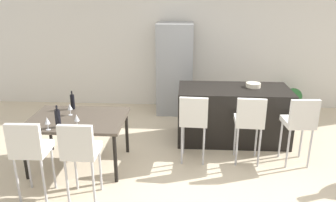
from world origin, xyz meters
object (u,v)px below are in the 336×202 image
bar_chair_left (194,118)px  dining_chair_far (80,149)px  dining_table (78,122)px  refrigerator (175,69)px  wine_glass_left (70,107)px  bar_chair_middle (249,120)px  wine_bottle_right (58,118)px  dining_chair_near (30,148)px  kitchen_island (233,114)px  wine_bottle_near (73,102)px  fruit_bowl (253,85)px  potted_plant (293,99)px  wine_glass_far (77,118)px  wine_glass_middle (47,121)px  bar_chair_right (300,121)px

bar_chair_left → dining_chair_far: same height
dining_table → refrigerator: 2.68m
wine_glass_left → refrigerator: bearing=57.1°
bar_chair_middle → wine_bottle_right: bar_chair_middle is taller
bar_chair_left → dining_chair_near: 2.22m
dining_table → bar_chair_middle: bearing=4.5°
dining_table → dining_chair_near: 0.91m
kitchen_island → wine_bottle_near: bearing=-165.7°
dining_chair_far → fruit_bowl: bearing=39.7°
potted_plant → wine_bottle_right: bearing=-145.7°
wine_bottle_near → wine_glass_left: size_ratio=1.64×
dining_chair_near → wine_glass_far: 0.71m
wine_glass_far → bar_chair_left: bearing=17.5°
wine_bottle_right → wine_glass_middle: wine_bottle_right is taller
bar_chair_middle → dining_table: 2.46m
bar_chair_left → dining_table: size_ratio=0.77×
bar_chair_left → dining_chair_far: bearing=-142.2°
wine_glass_far → refrigerator: bearing=65.5°
dining_table → wine_bottle_near: (-0.18, 0.37, 0.18)m
bar_chair_right → wine_glass_left: size_ratio=6.03×
dining_chair_far → fruit_bowl: size_ratio=4.34×
bar_chair_left → potted_plant: bearing=45.5°
kitchen_island → refrigerator: bearing=128.1°
bar_chair_left → wine_glass_left: size_ratio=6.03×
wine_glass_middle → fruit_bowl: size_ratio=0.72×
wine_glass_left → wine_glass_middle: (-0.11, -0.53, 0.00)m
dining_chair_near → potted_plant: bearing=38.1°
wine_bottle_near → fruit_bowl: 2.93m
wine_glass_left → wine_glass_far: size_ratio=1.00×
bar_chair_middle → wine_glass_left: bar_chair_middle is taller
wine_glass_far → wine_bottle_right: bearing=-172.4°
dining_table → fruit_bowl: (2.65, 1.10, 0.28)m
kitchen_island → fruit_bowl: (0.32, 0.09, 0.50)m
wine_bottle_near → potted_plant: size_ratio=0.53×
wine_glass_far → refrigerator: 2.89m
bar_chair_middle → bar_chair_right: (0.71, 0.00, 0.00)m
dining_chair_far → wine_bottle_right: size_ratio=3.42×
wine_bottle_near → fruit_bowl: wine_bottle_near is taller
wine_glass_middle → fruit_bowl: (2.90, 1.51, 0.09)m
bar_chair_middle → dining_chair_far: 2.39m
wine_bottle_near → wine_bottle_right: size_ratio=0.93×
bar_chair_right → dining_table: 3.17m
bar_chair_middle → wine_bottle_near: (-2.64, 0.17, 0.16)m
dining_chair_near → wine_glass_left: size_ratio=6.03×
bar_chair_left → wine_bottle_right: 1.88m
dining_table → dining_chair_far: (0.30, -0.85, 0.02)m
wine_bottle_right → fruit_bowl: bearing=27.0°
bar_chair_middle → wine_glass_middle: (-2.71, -0.61, 0.17)m
bar_chair_right → dining_chair_far: bearing=-159.9°
wine_glass_left → bar_chair_right: bearing=1.4°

